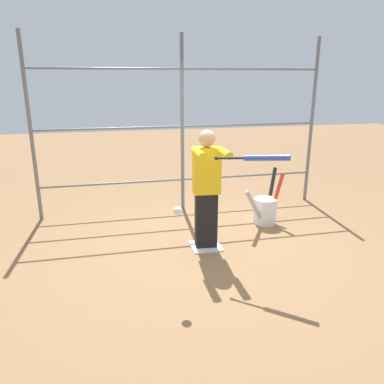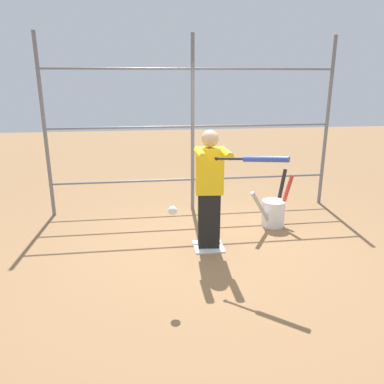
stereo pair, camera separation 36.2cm
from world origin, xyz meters
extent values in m
plane|color=olive|center=(0.00, 0.00, 0.00)|extent=(24.00, 24.00, 0.00)
cube|color=white|center=(0.00, 0.00, 0.01)|extent=(0.40, 0.40, 0.02)
cylinder|color=slate|center=(-2.37, -1.60, 1.45)|extent=(0.06, 0.06, 2.90)
cylinder|color=slate|center=(0.00, -1.60, 1.45)|extent=(0.06, 0.06, 2.90)
cylinder|color=slate|center=(2.37, -1.60, 1.45)|extent=(0.06, 0.06, 2.90)
cylinder|color=slate|center=(0.00, -1.60, 0.54)|extent=(4.74, 0.04, 0.04)
cylinder|color=slate|center=(0.00, -1.60, 1.45)|extent=(4.74, 0.04, 0.04)
cylinder|color=slate|center=(0.00, -1.60, 2.36)|extent=(4.74, 0.04, 0.04)
cube|color=black|center=(0.00, 0.00, 0.39)|extent=(0.30, 0.21, 0.77)
cube|color=yellow|center=(0.00, 0.00, 1.08)|extent=(0.37, 0.23, 0.61)
sphere|color=tan|center=(0.00, 0.00, 1.49)|extent=(0.22, 0.22, 0.22)
cylinder|color=yellow|center=(-0.16, 0.23, 1.35)|extent=(0.09, 0.43, 0.09)
cylinder|color=yellow|center=(0.16, 0.20, 1.35)|extent=(0.09, 0.43, 0.09)
sphere|color=black|center=(0.00, 0.43, 1.33)|extent=(0.05, 0.05, 0.05)
cylinder|color=black|center=(-0.13, 0.53, 1.35)|extent=(0.29, 0.24, 0.06)
cylinder|color=#334CB2|center=(-0.47, 0.80, 1.39)|extent=(0.45, 0.37, 0.12)
sphere|color=white|center=(0.56, 0.99, 0.92)|extent=(0.10, 0.10, 0.10)
cylinder|color=white|center=(-1.14, -0.64, 0.20)|extent=(0.35, 0.35, 0.41)
torus|color=white|center=(-1.14, -0.64, 0.41)|extent=(0.36, 0.36, 0.01)
cylinder|color=#B2B2B7|center=(-0.88, -0.44, 0.35)|extent=(0.48, 0.38, 0.66)
cylinder|color=black|center=(-1.29, -0.80, 0.44)|extent=(0.29, 0.30, 0.81)
cylinder|color=red|center=(-1.30, -0.62, 0.43)|extent=(0.24, 0.08, 0.79)
camera|label=1|loc=(1.21, 4.54, 2.23)|focal=35.00mm
camera|label=2|loc=(0.86, 4.61, 2.23)|focal=35.00mm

